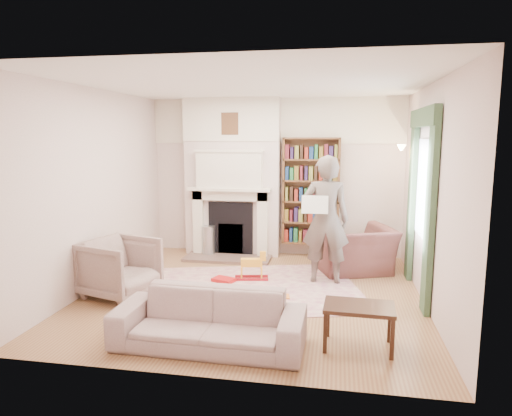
% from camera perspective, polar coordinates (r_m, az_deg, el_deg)
% --- Properties ---
extents(floor, '(4.50, 4.50, 0.00)m').
position_cam_1_polar(floor, '(6.38, -0.40, -10.61)').
color(floor, brown).
rests_on(floor, ground).
extents(ceiling, '(4.50, 4.50, 0.00)m').
position_cam_1_polar(ceiling, '(6.05, -0.43, 15.26)').
color(ceiling, white).
rests_on(ceiling, wall_back).
extents(wall_back, '(4.50, 0.00, 4.50)m').
position_cam_1_polar(wall_back, '(8.26, 2.44, 3.85)').
color(wall_back, silver).
rests_on(wall_back, floor).
extents(wall_front, '(4.50, 0.00, 4.50)m').
position_cam_1_polar(wall_front, '(3.89, -6.49, -2.03)').
color(wall_front, silver).
rests_on(wall_front, floor).
extents(wall_left, '(0.00, 4.50, 4.50)m').
position_cam_1_polar(wall_left, '(6.83, -19.32, 2.27)').
color(wall_left, silver).
rests_on(wall_left, floor).
extents(wall_right, '(0.00, 4.50, 4.50)m').
position_cam_1_polar(wall_right, '(6.06, 20.98, 1.38)').
color(wall_right, silver).
rests_on(wall_right, floor).
extents(fireplace, '(1.70, 0.58, 2.80)m').
position_cam_1_polar(fireplace, '(8.20, -2.96, 3.71)').
color(fireplace, silver).
rests_on(fireplace, floor).
extents(bookcase, '(1.00, 0.24, 1.85)m').
position_cam_1_polar(bookcase, '(8.10, 6.87, 2.09)').
color(bookcase, brown).
rests_on(bookcase, floor).
extents(window, '(0.02, 0.90, 1.30)m').
position_cam_1_polar(window, '(6.45, 20.22, 2.29)').
color(window, silver).
rests_on(window, wall_right).
extents(curtain_left, '(0.07, 0.32, 2.40)m').
position_cam_1_polar(curtain_left, '(5.79, 20.93, -0.95)').
color(curtain_left, '#324E32').
rests_on(curtain_left, floor).
extents(curtain_right, '(0.07, 0.32, 2.40)m').
position_cam_1_polar(curtain_right, '(7.16, 18.88, 0.96)').
color(curtain_right, '#324E32').
rests_on(curtain_right, floor).
extents(pelmet, '(0.09, 1.70, 0.24)m').
position_cam_1_polar(pelmet, '(6.41, 20.28, 10.59)').
color(pelmet, '#324E32').
rests_on(pelmet, wall_right).
extents(wall_sconce, '(0.20, 0.24, 0.24)m').
position_cam_1_polar(wall_sconce, '(7.47, 17.40, 6.75)').
color(wall_sconce, gold).
rests_on(wall_sconce, wall_right).
extents(rug, '(3.35, 2.89, 0.01)m').
position_cam_1_polar(rug, '(6.55, -0.07, -10.01)').
color(rug, beige).
rests_on(rug, floor).
extents(armchair_reading, '(1.39, 1.30, 0.73)m').
position_cam_1_polar(armchair_reading, '(7.40, 12.21, -5.10)').
color(armchair_reading, '#4B2829').
rests_on(armchair_reading, floor).
extents(armchair_left, '(1.05, 1.04, 0.78)m').
position_cam_1_polar(armchair_left, '(6.44, -16.62, -7.16)').
color(armchair_left, '#ADA28F').
rests_on(armchair_left, floor).
extents(sofa, '(1.95, 0.79, 0.57)m').
position_cam_1_polar(sofa, '(4.82, -5.87, -13.73)').
color(sofa, '#B6AC96').
rests_on(sofa, floor).
extents(man_reading, '(0.69, 0.46, 1.87)m').
position_cam_1_polar(man_reading, '(6.69, 8.69, -1.47)').
color(man_reading, '#5E524B').
rests_on(man_reading, floor).
extents(newspaper, '(0.37, 0.11, 0.25)m').
position_cam_1_polar(newspaper, '(6.46, 7.37, 0.42)').
color(newspaper, silver).
rests_on(newspaper, man_reading).
extents(coffee_table, '(0.72, 0.48, 0.45)m').
position_cam_1_polar(coffee_table, '(4.90, 12.67, -14.24)').
color(coffee_table, '#371B13').
rests_on(coffee_table, floor).
extents(paraffin_heater, '(0.30, 0.30, 0.55)m').
position_cam_1_polar(paraffin_heater, '(8.26, -5.96, -4.11)').
color(paraffin_heater, '#AEB2B6').
rests_on(paraffin_heater, floor).
extents(rocking_horse, '(0.53, 0.29, 0.44)m').
position_cam_1_polar(rocking_horse, '(6.87, -0.56, -7.23)').
color(rocking_horse, '#F9AA29').
rests_on(rocking_horse, rug).
extents(board_game, '(0.43, 0.43, 0.03)m').
position_cam_1_polar(board_game, '(6.42, -2.22, -10.22)').
color(board_game, '#DDE751').
rests_on(board_game, rug).
extents(game_box_lid, '(0.37, 0.31, 0.05)m').
position_cam_1_polar(game_box_lid, '(6.84, -4.05, -8.95)').
color(game_box_lid, red).
rests_on(game_box_lid, rug).
extents(comic_annuals, '(0.33, 0.51, 0.02)m').
position_cam_1_polar(comic_annuals, '(6.07, 3.22, -11.46)').
color(comic_annuals, red).
rests_on(comic_annuals, rug).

